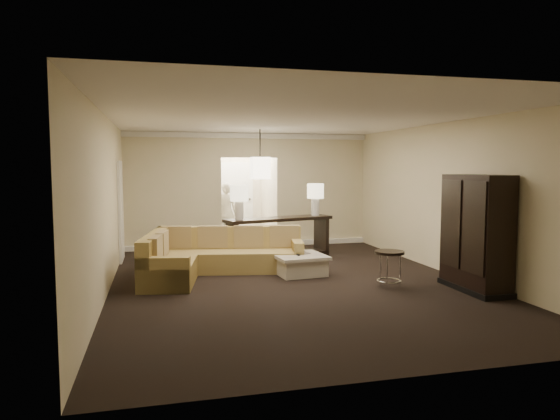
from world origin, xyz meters
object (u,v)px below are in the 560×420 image
object	(u,v)px
armoire	(476,236)
person	(226,209)
coffee_table	(299,264)
drink_table	(389,261)
sectional_sofa	(210,257)
console_table	(279,235)

from	to	relation	value
armoire	person	bearing A→B (deg)	116.71
person	coffee_table	bearing A→B (deg)	114.77
coffee_table	drink_table	xyz separation A→B (m)	(1.16, -1.32, 0.24)
sectional_sofa	armoire	world-z (taller)	armoire
coffee_table	drink_table	bearing A→B (deg)	-48.66
sectional_sofa	armoire	size ratio (longest dim) A/B	1.68
person	drink_table	bearing A→B (deg)	123.58
coffee_table	person	distance (m)	4.51
sectional_sofa	person	distance (m)	4.16
console_table	person	distance (m)	3.08
sectional_sofa	drink_table	world-z (taller)	sectional_sofa
armoire	sectional_sofa	bearing A→B (deg)	151.03
sectional_sofa	drink_table	bearing A→B (deg)	-21.42
coffee_table	console_table	xyz separation A→B (m)	(-0.04, 1.42, 0.36)
console_table	drink_table	distance (m)	2.99
sectional_sofa	console_table	xyz separation A→B (m)	(1.56, 1.06, 0.21)
coffee_table	console_table	distance (m)	1.47
sectional_sofa	coffee_table	world-z (taller)	sectional_sofa
coffee_table	armoire	bearing A→B (deg)	-37.63
console_table	armoire	world-z (taller)	armoire
sectional_sofa	armoire	bearing A→B (deg)	-18.98
armoire	person	size ratio (longest dim) A/B	1.07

